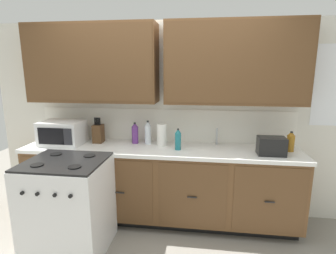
# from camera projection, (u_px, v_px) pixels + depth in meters

# --- Properties ---
(ground_plane) EXTENTS (8.00, 8.00, 0.00)m
(ground_plane) POSITION_uv_depth(u_px,v_px,m) (156.00, 234.00, 2.97)
(ground_plane) COLOR gray
(wall_unit) EXTENTS (4.34, 0.40, 2.35)m
(wall_unit) POSITION_uv_depth(u_px,v_px,m) (162.00, 85.00, 3.11)
(wall_unit) COLOR silver
(wall_unit) RESTS_ON ground_plane
(counter_run) EXTENTS (3.17, 0.64, 0.92)m
(counter_run) POSITION_uv_depth(u_px,v_px,m) (160.00, 184.00, 3.16)
(counter_run) COLOR black
(counter_run) RESTS_ON ground_plane
(stove_range) EXTENTS (0.76, 0.68, 0.95)m
(stove_range) POSITION_uv_depth(u_px,v_px,m) (68.00, 205.00, 2.66)
(stove_range) COLOR white
(stove_range) RESTS_ON ground_plane
(microwave) EXTENTS (0.48, 0.37, 0.28)m
(microwave) POSITION_uv_depth(u_px,v_px,m) (62.00, 133.00, 3.18)
(microwave) COLOR white
(microwave) RESTS_ON counter_run
(toaster) EXTENTS (0.28, 0.18, 0.19)m
(toaster) POSITION_uv_depth(u_px,v_px,m) (271.00, 146.00, 2.78)
(toaster) COLOR black
(toaster) RESTS_ON counter_run
(knife_block) EXTENTS (0.11, 0.14, 0.31)m
(knife_block) POSITION_uv_depth(u_px,v_px,m) (98.00, 133.00, 3.26)
(knife_block) COLOR #52361E
(knife_block) RESTS_ON counter_run
(sink_faucet) EXTENTS (0.02, 0.02, 0.20)m
(sink_faucet) POSITION_uv_depth(u_px,v_px,m) (217.00, 136.00, 3.16)
(sink_faucet) COLOR #B2B5BA
(sink_faucet) RESTS_ON counter_run
(paper_towel_roll) EXTENTS (0.12, 0.12, 0.26)m
(paper_towel_roll) POSITION_uv_depth(u_px,v_px,m) (162.00, 135.00, 3.12)
(paper_towel_roll) COLOR white
(paper_towel_roll) RESTS_ON counter_run
(bottle_clear) EXTENTS (0.08, 0.08, 0.28)m
(bottle_clear) POSITION_uv_depth(u_px,v_px,m) (148.00, 133.00, 3.19)
(bottle_clear) COLOR silver
(bottle_clear) RESTS_ON counter_run
(bottle_teal) EXTENTS (0.07, 0.07, 0.24)m
(bottle_teal) POSITION_uv_depth(u_px,v_px,m) (178.00, 139.00, 2.96)
(bottle_teal) COLOR #1E707A
(bottle_teal) RESTS_ON counter_run
(bottle_amber) EXTENTS (0.08, 0.08, 0.22)m
(bottle_amber) POSITION_uv_depth(u_px,v_px,m) (291.00, 142.00, 2.90)
(bottle_amber) COLOR #9E6619
(bottle_amber) RESTS_ON counter_run
(bottle_violet) EXTENTS (0.08, 0.08, 0.25)m
(bottle_violet) POSITION_uv_depth(u_px,v_px,m) (135.00, 133.00, 3.22)
(bottle_violet) COLOR #663384
(bottle_violet) RESTS_ON counter_run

